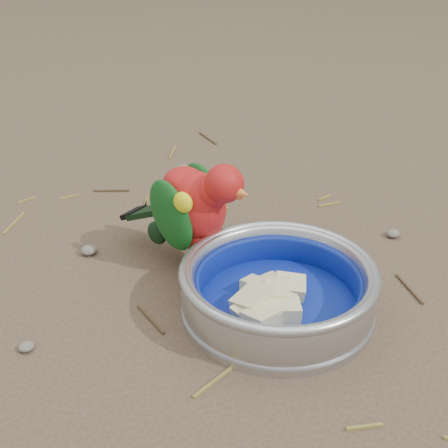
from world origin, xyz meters
TOP-DOWN VIEW (x-y plane):
  - ground at (0.00, 0.00)m, footprint 60.00×60.00m
  - food_bowl at (0.00, -0.06)m, footprint 0.22×0.22m
  - bowl_wall at (0.00, -0.06)m, footprint 0.22×0.22m
  - fruit_wedges at (0.00, -0.06)m, footprint 0.13×0.13m
  - lory_parrot at (-0.01, 0.08)m, footprint 0.12×0.19m
  - ground_debris at (0.04, 0.06)m, footprint 0.90×0.80m

SIDE VIEW (x-z plane):
  - ground at x=0.00m, z-range 0.00..0.00m
  - ground_debris at x=0.04m, z-range 0.00..0.01m
  - food_bowl at x=0.00m, z-range 0.00..0.02m
  - fruit_wedges at x=0.00m, z-range 0.02..0.05m
  - bowl_wall at x=0.00m, z-range 0.02..0.06m
  - lory_parrot at x=-0.01m, z-range 0.00..0.15m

